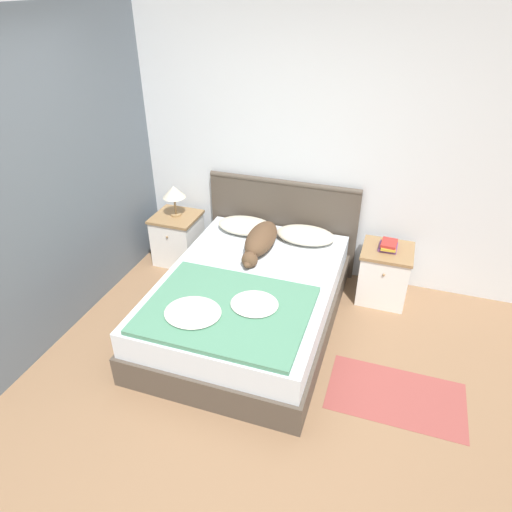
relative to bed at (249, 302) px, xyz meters
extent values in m
plane|color=#896647|center=(0.02, -1.01, -0.24)|extent=(16.00, 16.00, 0.00)
cube|color=silver|center=(0.02, 1.12, 1.03)|extent=(9.00, 0.06, 2.55)
cube|color=slate|center=(-1.52, 0.04, 1.03)|extent=(0.06, 3.10, 2.55)
cube|color=#4C4238|center=(0.00, 0.00, -0.11)|extent=(1.47, 2.05, 0.27)
cube|color=silver|center=(0.00, 0.00, 0.14)|extent=(1.41, 1.99, 0.23)
cube|color=#4C4238|center=(0.00, 1.05, 0.23)|extent=(1.55, 0.04, 0.96)
cylinder|color=#4C4238|center=(0.00, 1.05, 0.71)|extent=(1.55, 0.06, 0.06)
cube|color=white|center=(-1.09, 0.79, 0.01)|extent=(0.44, 0.43, 0.51)
cube|color=#937047|center=(-1.09, 0.79, 0.28)|extent=(0.46, 0.45, 0.03)
sphere|color=#937047|center=(-1.09, 0.57, 0.16)|extent=(0.02, 0.02, 0.02)
cube|color=white|center=(1.09, 0.79, 0.01)|extent=(0.44, 0.43, 0.51)
cube|color=#937047|center=(1.09, 0.79, 0.28)|extent=(0.46, 0.45, 0.03)
sphere|color=#937047|center=(1.09, 0.57, 0.16)|extent=(0.02, 0.02, 0.02)
ellipsoid|color=beige|center=(-0.31, 0.79, 0.31)|extent=(0.57, 0.37, 0.11)
ellipsoid|color=beige|center=(0.31, 0.79, 0.31)|extent=(0.57, 0.37, 0.11)
cube|color=#4C8466|center=(0.00, -0.48, 0.27)|extent=(1.24, 0.99, 0.04)
ellipsoid|color=silver|center=(-0.22, -0.63, 0.30)|extent=(0.43, 0.39, 0.03)
ellipsoid|color=silver|center=(0.19, -0.38, 0.30)|extent=(0.37, 0.35, 0.03)
ellipsoid|color=brown|center=(-0.05, 0.50, 0.36)|extent=(0.25, 0.59, 0.22)
sphere|color=brown|center=(-0.05, 0.17, 0.32)|extent=(0.15, 0.15, 0.15)
ellipsoid|color=brown|center=(-0.05, 0.11, 0.31)|extent=(0.07, 0.08, 0.06)
cone|color=brown|center=(-0.09, 0.19, 0.38)|extent=(0.05, 0.05, 0.05)
cone|color=brown|center=(-0.01, 0.19, 0.38)|extent=(0.05, 0.05, 0.05)
ellipsoid|color=brown|center=(-0.01, 0.75, 0.30)|extent=(0.17, 0.26, 0.08)
cube|color=#703D7F|center=(1.08, 0.81, 0.31)|extent=(0.17, 0.20, 0.03)
cube|color=gold|center=(1.09, 0.80, 0.33)|extent=(0.14, 0.21, 0.02)
cube|color=#AD2D28|center=(1.09, 0.80, 0.36)|extent=(0.15, 0.19, 0.03)
cylinder|color=#9E7A4C|center=(-1.09, 0.80, 0.31)|extent=(0.11, 0.11, 0.02)
cylinder|color=#9E7A4C|center=(-1.09, 0.80, 0.41)|extent=(0.02, 0.02, 0.19)
cone|color=beige|center=(-1.09, 0.80, 0.57)|extent=(0.24, 0.24, 0.12)
cube|color=#93423D|center=(1.33, -0.44, -0.24)|extent=(1.00, 0.57, 0.00)
camera|label=1|loc=(1.09, -3.02, 2.44)|focal=32.00mm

